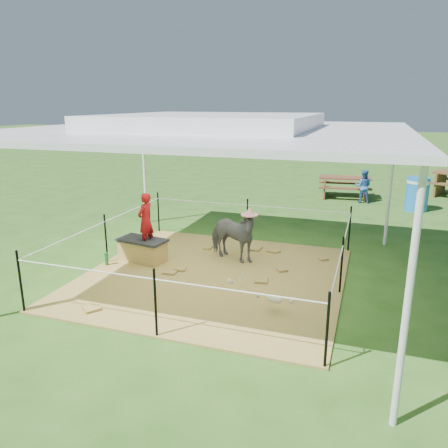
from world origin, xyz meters
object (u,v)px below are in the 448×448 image
(foal, at_px, (274,297))
(pony, at_px, (232,236))
(woman, at_px, (145,215))
(trash_barrel, at_px, (417,194))
(straw_bale, at_px, (143,251))
(picnic_table_near, at_px, (344,187))
(green_bottle, at_px, (106,259))
(distant_person, at_px, (363,186))

(foal, bearing_deg, pony, 145.90)
(woman, xyz_separation_m, pony, (1.57, 0.60, -0.43))
(foal, bearing_deg, trash_barrel, 93.81)
(woman, distance_m, pony, 1.73)
(straw_bale, height_order, picnic_table_near, picnic_table_near)
(foal, relative_size, trash_barrel, 0.83)
(green_bottle, height_order, pony, pony)
(distant_person, bearing_deg, picnic_table_near, -46.39)
(picnic_table_near, bearing_deg, trash_barrel, -35.63)
(green_bottle, bearing_deg, woman, 34.70)
(straw_bale, xyz_separation_m, picnic_table_near, (3.38, 7.66, 0.12))
(woman, height_order, foal, woman)
(green_bottle, bearing_deg, distant_person, 58.79)
(green_bottle, height_order, trash_barrel, trash_barrel)
(green_bottle, bearing_deg, straw_bale, 39.29)
(trash_barrel, relative_size, distant_person, 0.94)
(trash_barrel, distance_m, distant_person, 1.64)
(pony, height_order, foal, pony)
(green_bottle, distance_m, picnic_table_near, 9.02)
(woman, xyz_separation_m, foal, (2.87, -1.33, -0.72))
(straw_bale, relative_size, distant_person, 0.86)
(foal, xyz_separation_m, trash_barrel, (2.55, 7.77, 0.23))
(straw_bale, relative_size, trash_barrel, 0.92)
(pony, xyz_separation_m, distant_person, (2.32, 6.44, -0.02))
(woman, xyz_separation_m, trash_barrel, (5.42, 6.44, -0.48))
(straw_bale, bearing_deg, distant_person, 60.47)
(foal, relative_size, distant_person, 0.78)
(straw_bale, relative_size, woman, 0.83)
(straw_bale, bearing_deg, trash_barrel, 49.42)
(woman, height_order, picnic_table_near, woman)
(distant_person, bearing_deg, woman, 60.53)
(pony, relative_size, trash_barrel, 1.24)
(straw_bale, height_order, green_bottle, straw_bale)
(straw_bale, distance_m, woman, 0.75)
(foal, distance_m, picnic_table_near, 9.00)
(straw_bale, distance_m, foal, 3.25)
(foal, bearing_deg, straw_bale, 177.81)
(foal, bearing_deg, distant_person, 105.03)
(green_bottle, height_order, picnic_table_near, picnic_table_near)
(trash_barrel, bearing_deg, distant_person, 158.68)
(foal, bearing_deg, green_bottle, -172.09)
(green_bottle, relative_size, foal, 0.31)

